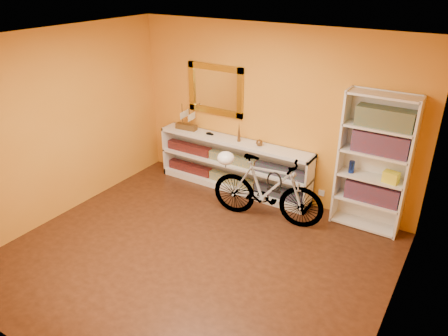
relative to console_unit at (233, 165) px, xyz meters
The scene contains 24 objects.
floor 1.94m from the console_unit, 73.88° to the right, with size 4.50×4.00×0.01m, color #33190E.
ceiling 2.88m from the console_unit, 73.88° to the right, with size 4.50×4.00×0.01m, color silver.
back_wall 1.04m from the console_unit, 19.91° to the left, with size 4.50×0.01×2.60m, color orange.
left_wall 2.66m from the console_unit, 133.63° to the right, with size 0.01×4.00×2.60m, color orange.
right_wall 3.43m from the console_unit, 33.14° to the right, with size 0.01×4.00×2.60m, color orange.
gilt_mirror 1.21m from the console_unit, 160.58° to the left, with size 0.98×0.06×0.78m, color olive.
wall_socket 1.45m from the console_unit, ahead, with size 0.09×0.01×0.09m, color silver.
console_unit is the anchor object (origin of this frame).
cd_row_lower 0.26m from the console_unit, 90.00° to the right, with size 2.50×0.13×0.14m, color black.
cd_row_upper 0.11m from the console_unit, 90.00° to the right, with size 2.50×0.13×0.14m, color #1B547C.
model_ship 1.11m from the console_unit, behind, with size 0.36×0.14×0.43m, color #452D13, non-canonical shape.
toy_car 0.61m from the console_unit, behind, with size 0.00×0.00×0.00m, color black.
bronze_ornament 0.59m from the console_unit, ahead, with size 0.05×0.05×0.32m, color brown.
decorative_orb 0.65m from the console_unit, ahead, with size 0.10×0.10×0.10m, color brown.
bookcase 2.18m from the console_unit, ahead, with size 0.90×0.30×1.90m, color silver, non-canonical shape.
book_row_a 2.17m from the console_unit, ahead, with size 0.70×0.22×0.26m, color maroon.
book_row_b 2.32m from the console_unit, ahead, with size 0.70×0.22×0.28m, color maroon.
book_row_c 2.46m from the console_unit, ahead, with size 0.70×0.22×0.25m, color #1C5662.
travel_mug 1.90m from the console_unit, ahead, with size 0.07×0.07×0.17m, color navy.
red_tin 2.23m from the console_unit, ahead, with size 0.15×0.15×0.20m, color maroon.
yellow_bag 2.40m from the console_unit, ahead, with size 0.19×0.13×0.15m, color yellow.
bicycle 1.04m from the console_unit, 32.07° to the right, with size 1.64×0.42×0.96m, color silver.
helmet 0.81m from the console_unit, 68.07° to the right, with size 0.25×0.24×0.19m, color white.
u_lock 1.13m from the console_unit, 28.83° to the right, with size 0.22×0.22×0.02m, color black.
Camera 1 is at (2.60, -3.47, 3.28)m, focal length 34.12 mm.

